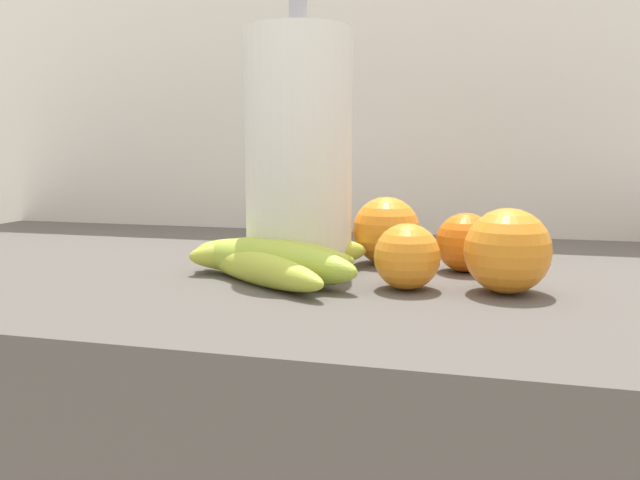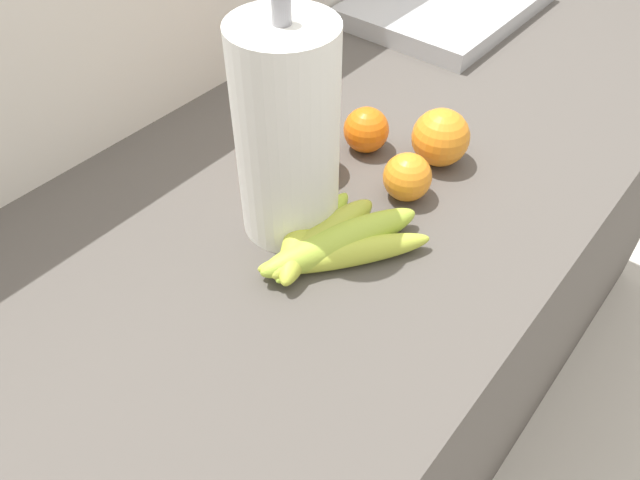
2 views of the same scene
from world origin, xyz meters
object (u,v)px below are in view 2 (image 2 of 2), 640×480
at_px(orange_right, 366,130).
at_px(banana_bunch, 327,238).
at_px(orange_front, 407,177).
at_px(paper_towel_roll, 287,135).
at_px(orange_back_left, 441,137).
at_px(sink_basin, 446,3).
at_px(orange_back_right, 310,149).

bearing_deg(orange_right, banana_bunch, -156.49).
relative_size(orange_front, paper_towel_roll, 0.22).
xyz_separation_m(banana_bunch, orange_back_left, (0.24, -0.01, 0.02)).
height_order(orange_right, sink_basin, sink_basin).
bearing_deg(sink_basin, orange_back_left, -150.24).
distance_m(orange_back_right, sink_basin, 0.57).
relative_size(orange_back_left, orange_back_right, 1.02).
height_order(orange_back_left, orange_back_right, orange_back_left).
bearing_deg(orange_back_right, sink_basin, 12.03).
relative_size(orange_back_left, orange_front, 1.25).
distance_m(banana_bunch, orange_back_left, 0.24).
height_order(banana_bunch, orange_front, orange_front).
bearing_deg(orange_right, orange_front, -116.37).
height_order(orange_back_left, paper_towel_roll, paper_towel_roll).
bearing_deg(orange_back_right, orange_back_left, -42.71).
height_order(orange_front, sink_basin, sink_basin).
bearing_deg(sink_basin, orange_back_right, -167.97).
bearing_deg(banana_bunch, sink_basin, 19.24).
bearing_deg(sink_basin, orange_right, -162.64).
bearing_deg(orange_front, orange_back_right, 107.30).
distance_m(orange_back_right, paper_towel_roll, 0.14).
relative_size(banana_bunch, orange_back_left, 2.65).
distance_m(orange_right, orange_front, 0.12).
distance_m(orange_back_left, orange_back_right, 0.18).
bearing_deg(orange_front, paper_towel_roll, 147.40).
relative_size(banana_bunch, paper_towel_roll, 0.73).
height_order(banana_bunch, orange_back_left, orange_back_left).
height_order(orange_right, orange_front, orange_right).
height_order(orange_back_left, sink_basin, sink_basin).
bearing_deg(orange_back_left, banana_bunch, 177.32).
bearing_deg(banana_bunch, paper_towel_roll, 80.68).
relative_size(orange_right, orange_back_right, 0.83).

